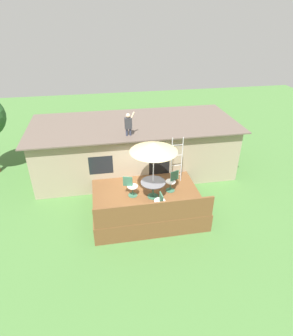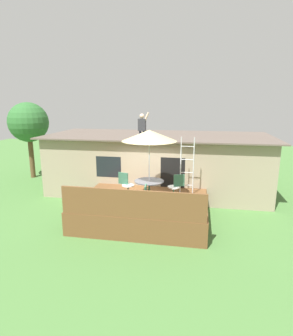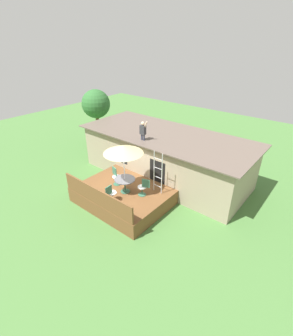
{
  "view_description": "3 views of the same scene",
  "coord_description": "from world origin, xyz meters",
  "px_view_note": "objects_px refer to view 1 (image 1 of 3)",
  "views": [
    {
      "loc": [
        -1.75,
        -9.84,
        7.84
      ],
      "look_at": [
        0.1,
        0.53,
        1.81
      ],
      "focal_mm": 30.08,
      "sensor_mm": 36.0,
      "label": 1
    },
    {
      "loc": [
        1.93,
        -9.73,
        4.29
      ],
      "look_at": [
        -0.1,
        1.15,
        1.68
      ],
      "focal_mm": 30.37,
      "sensor_mm": 36.0,
      "label": 2
    },
    {
      "loc": [
        7.74,
        -7.63,
        7.8
      ],
      "look_at": [
        0.68,
        0.98,
        1.82
      ],
      "focal_mm": 26.36,
      "sensor_mm": 36.0,
      "label": 3
    }
  ],
  "objects_px": {
    "step_ladder": "(177,160)",
    "patio_chair_right": "(172,181)",
    "patio_umbrella": "(154,147)",
    "patio_chair_near": "(160,202)",
    "person_figure": "(129,123)",
    "patio_chair_left": "(131,186)",
    "patio_table": "(153,185)"
  },
  "relations": [
    {
      "from": "patio_table",
      "to": "step_ladder",
      "type": "relative_size",
      "value": 0.47
    },
    {
      "from": "patio_table",
      "to": "patio_chair_right",
      "type": "xyz_separation_m",
      "value": [
        0.91,
        0.35,
        -0.13
      ]
    },
    {
      "from": "person_figure",
      "to": "patio_chair_right",
      "type": "relative_size",
      "value": 1.21
    },
    {
      "from": "patio_umbrella",
      "to": "patio_chair_near",
      "type": "height_order",
      "value": "patio_umbrella"
    },
    {
      "from": "patio_umbrella",
      "to": "patio_chair_near",
      "type": "relative_size",
      "value": 2.76
    },
    {
      "from": "patio_table",
      "to": "patio_chair_near",
      "type": "bearing_deg",
      "value": -85.66
    },
    {
      "from": "patio_table",
      "to": "patio_chair_left",
      "type": "distance_m",
      "value": 0.95
    },
    {
      "from": "patio_umbrella",
      "to": "patio_chair_left",
      "type": "distance_m",
      "value": 2.11
    },
    {
      "from": "patio_chair_near",
      "to": "patio_table",
      "type": "bearing_deg",
      "value": 0.0
    },
    {
      "from": "step_ladder",
      "to": "person_figure",
      "type": "bearing_deg",
      "value": 148.08
    },
    {
      "from": "step_ladder",
      "to": "patio_chair_left",
      "type": "height_order",
      "value": "step_ladder"
    },
    {
      "from": "patio_table",
      "to": "patio_umbrella",
      "type": "xyz_separation_m",
      "value": [
        0.0,
        0.0,
        1.76
      ]
    },
    {
      "from": "person_figure",
      "to": "patio_chair_left",
      "type": "relative_size",
      "value": 1.21
    },
    {
      "from": "patio_umbrella",
      "to": "patio_chair_near",
      "type": "bearing_deg",
      "value": -85.66
    },
    {
      "from": "patio_chair_right",
      "to": "step_ladder",
      "type": "bearing_deg",
      "value": -139.29
    },
    {
      "from": "person_figure",
      "to": "patio_chair_right",
      "type": "xyz_separation_m",
      "value": [
        1.61,
        -1.9,
        -2.09
      ]
    },
    {
      "from": "patio_chair_right",
      "to": "patio_chair_near",
      "type": "distance_m",
      "value": 1.62
    },
    {
      "from": "step_ladder",
      "to": "patio_chair_right",
      "type": "height_order",
      "value": "step_ladder"
    },
    {
      "from": "person_figure",
      "to": "patio_chair_near",
      "type": "relative_size",
      "value": 1.21
    },
    {
      "from": "step_ladder",
      "to": "person_figure",
      "type": "xyz_separation_m",
      "value": [
        -1.97,
        1.23,
        1.44
      ]
    },
    {
      "from": "person_figure",
      "to": "step_ladder",
      "type": "bearing_deg",
      "value": -31.92
    },
    {
      "from": "step_ladder",
      "to": "patio_chair_near",
      "type": "distance_m",
      "value": 2.47
    },
    {
      "from": "patio_umbrella",
      "to": "patio_chair_right",
      "type": "distance_m",
      "value": 2.13
    },
    {
      "from": "patio_chair_right",
      "to": "patio_chair_near",
      "type": "bearing_deg",
      "value": 37.83
    },
    {
      "from": "patio_umbrella",
      "to": "patio_chair_left",
      "type": "xyz_separation_m",
      "value": [
        -0.91,
        0.26,
        -1.89
      ]
    },
    {
      "from": "patio_table",
      "to": "patio_chair_right",
      "type": "bearing_deg",
      "value": 21.23
    },
    {
      "from": "patio_table",
      "to": "patio_umbrella",
      "type": "height_order",
      "value": "patio_umbrella"
    },
    {
      "from": "step_ladder",
      "to": "patio_umbrella",
      "type": "bearing_deg",
      "value": -141.0
    },
    {
      "from": "step_ladder",
      "to": "person_figure",
      "type": "height_order",
      "value": "person_figure"
    },
    {
      "from": "person_figure",
      "to": "patio_chair_near",
      "type": "height_order",
      "value": "person_figure"
    },
    {
      "from": "patio_umbrella",
      "to": "patio_chair_near",
      "type": "distance_m",
      "value": 2.16
    },
    {
      "from": "patio_chair_left",
      "to": "patio_chair_near",
      "type": "xyz_separation_m",
      "value": [
        0.99,
        -1.29,
        0.0
      ]
    }
  ]
}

